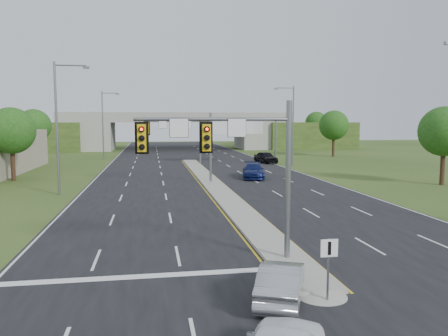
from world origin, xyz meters
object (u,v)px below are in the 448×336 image
Objects in this scene: sign_gantry at (238,128)px; car_far_b at (253,171)px; overpass at (178,133)px; car_silver at (281,281)px; keep_right_sign at (329,259)px; signal_mast_far at (188,136)px; car_far_c at (266,157)px; signal_mast_near at (237,155)px.

car_far_b is (-1.61, -17.00, -4.42)m from sign_gantry.
car_silver is at bearing -91.02° from overpass.
sign_gantry is (6.68, 49.45, 3.72)m from keep_right_sign.
signal_mast_far is at bearing -114.11° from sign_gantry.
overpass is 52.40m from car_far_b.
car_far_c is at bearing 0.08° from sign_gantry.
keep_right_sign reaches higher than car_far_b.
overpass is 16.23× the size of car_far_c.
signal_mast_far is 29.71m from keep_right_sign.
overpass reaches higher than keep_right_sign.
signal_mast_far is 0.09× the size of overpass.
sign_gantry is 2.35× the size of car_far_c.
keep_right_sign is at bearing -85.61° from signal_mast_far.
car_far_b is at bearing -95.42° from sign_gantry.
signal_mast_far is 29.30m from car_silver.
keep_right_sign is at bearing -87.72° from car_far_b.
sign_gantry is at bearing -77.00° from car_silver.
car_silver is at bearing -99.48° from sign_gantry.
overpass is at bearing 90.00° from keep_right_sign.
car_silver is (0.76, -4.01, -4.05)m from signal_mast_near.
overpass is at bearing -68.54° from car_silver.
sign_gantry is 2.91× the size of car_silver.
car_far_c is (13.26, 45.00, -3.87)m from signal_mast_near.
car_far_b is (7.33, 27.99, -3.90)m from signal_mast_near.
sign_gantry reaches higher than car_far_c.
signal_mast_near is at bearing -56.73° from car_silver.
car_silver is 0.72× the size of car_far_b.
signal_mast_near reaches higher than keep_right_sign.
keep_right_sign is (2.26, -29.45, -3.21)m from signal_mast_far.
overpass reaches higher than sign_gantry.
signal_mast_near is 5.94m from keep_right_sign.
signal_mast_far is at bearing -66.01° from car_silver.
signal_mast_far is 0.60× the size of sign_gantry.
sign_gantry is 35.75m from overpass.
car_far_c is (11.00, -35.07, -2.69)m from overpass.
sign_gantry is at bearing 167.04° from car_far_c.
signal_mast_far is at bearing -146.66° from car_far_b.
keep_right_sign reaches higher than car_silver.
signal_mast_near reaches higher than car_silver.
car_far_c is at bearing -81.83° from car_silver.
keep_right_sign is 50.67m from car_far_c.
car_silver is at bearing -88.49° from signal_mast_far.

